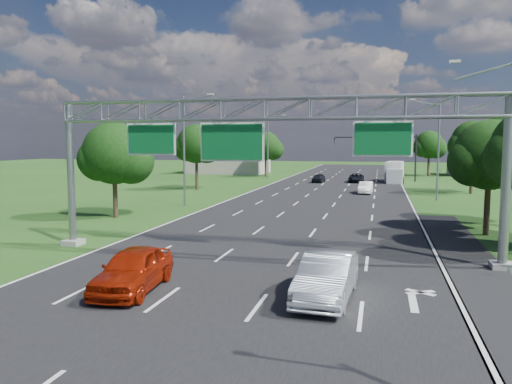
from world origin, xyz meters
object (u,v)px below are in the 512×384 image
(red_coupe, at_px, (133,269))
(box_truck, at_px, (395,172))
(sign_gantry, at_px, (267,121))
(silver_sedan, at_px, (327,277))
(traffic_signal, at_px, (391,147))

(red_coupe, height_order, box_truck, box_truck)
(sign_gantry, distance_m, red_coupe, 10.12)
(sign_gantry, bearing_deg, red_coupe, -117.62)
(sign_gantry, height_order, box_truck, sign_gantry)
(silver_sedan, height_order, box_truck, box_truck)
(traffic_signal, bearing_deg, box_truck, -72.22)
(red_coupe, xyz_separation_m, silver_sedan, (7.52, 0.76, -0.00))
(silver_sedan, xyz_separation_m, box_truck, (3.92, 57.81, 0.58))
(box_truck, bearing_deg, sign_gantry, -91.92)
(sign_gantry, xyz_separation_m, traffic_signal, (7.15, 53.00, -1.72))
(sign_gantry, height_order, red_coupe, sign_gantry)
(silver_sedan, relative_size, box_truck, 0.64)
(silver_sedan, distance_m, box_truck, 57.95)
(red_coupe, bearing_deg, traffic_signal, 74.47)
(silver_sedan, bearing_deg, box_truck, 89.52)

